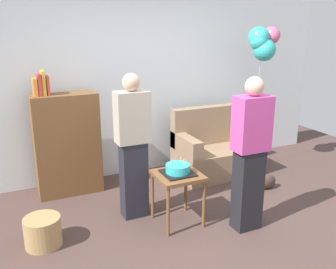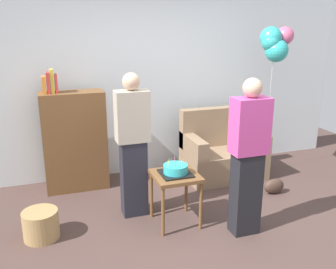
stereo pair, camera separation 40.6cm
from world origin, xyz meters
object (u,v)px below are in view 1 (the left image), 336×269
object	(u,v)px
wicker_basket	(43,232)
handbag	(267,182)
balloon_bunch	(263,42)
person_blowing_candles	(133,146)
birthday_cake	(178,169)
couch	(213,151)
bookshelf	(67,143)
side_table	(178,181)
person_holding_cake	(250,155)

from	to	relation	value
wicker_basket	handbag	size ratio (longest dim) A/B	1.29
handbag	balloon_bunch	bearing A→B (deg)	66.97
person_blowing_candles	balloon_bunch	world-z (taller)	balloon_bunch
handbag	person_blowing_candles	bearing A→B (deg)	177.87
birthday_cake	couch	bearing A→B (deg)	44.18
bookshelf	balloon_bunch	xyz separation A→B (m)	(2.65, -0.41, 1.21)
bookshelf	handbag	xyz separation A→B (m)	(2.40, -1.01, -0.56)
couch	wicker_basket	distance (m)	2.66
side_table	wicker_basket	size ratio (longest dim) A/B	1.61
person_blowing_candles	handbag	world-z (taller)	person_blowing_candles
bookshelf	side_table	size ratio (longest dim) A/B	2.74
person_holding_cake	handbag	size ratio (longest dim) A/B	5.82
side_table	person_blowing_candles	distance (m)	0.62
wicker_basket	handbag	xyz separation A→B (m)	(2.87, 0.14, -0.05)
bookshelf	side_table	bearing A→B (deg)	-54.45
person_holding_cake	wicker_basket	world-z (taller)	person_holding_cake
wicker_basket	handbag	bearing A→B (deg)	2.70
person_blowing_candles	person_holding_cake	world-z (taller)	same
birthday_cake	balloon_bunch	distance (m)	2.31
side_table	person_holding_cake	xyz separation A→B (m)	(0.63, -0.40, 0.34)
side_table	birthday_cake	distance (m)	0.14
couch	side_table	bearing A→B (deg)	-135.82
birthday_cake	balloon_bunch	xyz separation A→B (m)	(1.72, 0.89, 1.25)
handbag	wicker_basket	bearing A→B (deg)	-177.30
person_blowing_candles	wicker_basket	distance (m)	1.25
bookshelf	side_table	world-z (taller)	bookshelf
wicker_basket	person_holding_cake	bearing A→B (deg)	-15.20
balloon_bunch	person_blowing_candles	bearing A→B (deg)	-165.68
handbag	person_holding_cake	bearing A→B (deg)	-140.68
couch	birthday_cake	world-z (taller)	couch
side_table	person_holding_cake	distance (m)	0.82
bookshelf	balloon_bunch	distance (m)	2.94
bookshelf	wicker_basket	size ratio (longest dim) A/B	4.41
person_holding_cake	balloon_bunch	bearing A→B (deg)	-100.24
person_holding_cake	balloon_bunch	distance (m)	1.99
birthday_cake	bookshelf	bearing A→B (deg)	125.55
bookshelf	birthday_cake	xyz separation A→B (m)	(0.93, -1.30, -0.03)
couch	balloon_bunch	bearing A→B (deg)	-15.03
person_blowing_candles	handbag	xyz separation A→B (m)	(1.84, -0.07, -0.73)
birthday_cake	handbag	bearing A→B (deg)	11.22
side_table	birthday_cake	xyz separation A→B (m)	(0.00, -0.00, 0.14)
couch	person_blowing_candles	xyz separation A→B (m)	(-1.47, -0.70, 0.49)
side_table	wicker_basket	distance (m)	1.45
bookshelf	birthday_cake	distance (m)	1.60
person_holding_cake	wicker_basket	bearing A→B (deg)	14.89
person_blowing_candles	handbag	size ratio (longest dim) A/B	5.82
wicker_basket	balloon_bunch	xyz separation A→B (m)	(3.13, 0.74, 1.73)
handbag	balloon_bunch	world-z (taller)	balloon_bunch
person_blowing_candles	balloon_bunch	xyz separation A→B (m)	(2.09, 0.53, 1.04)
side_table	person_holding_cake	world-z (taller)	person_holding_cake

